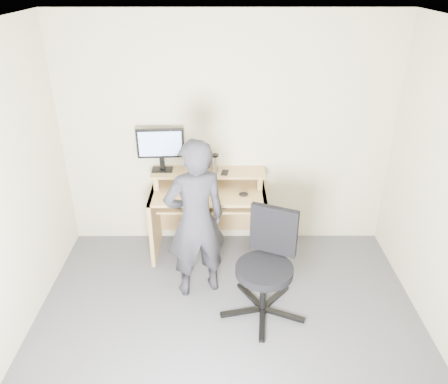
{
  "coord_description": "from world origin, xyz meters",
  "views": [
    {
      "loc": [
        -0.04,
        -2.58,
        2.85
      ],
      "look_at": [
        -0.03,
        1.05,
        0.95
      ],
      "focal_mm": 35.0,
      "sensor_mm": 36.0,
      "label": 1
    }
  ],
  "objects_px": {
    "desk": "(209,205)",
    "office_chair": "(267,261)",
    "person": "(196,220)",
    "monitor": "(161,146)"
  },
  "relations": [
    {
      "from": "desk",
      "to": "office_chair",
      "type": "bearing_deg",
      "value": -60.9
    },
    {
      "from": "person",
      "to": "office_chair",
      "type": "bearing_deg",
      "value": 137.82
    },
    {
      "from": "desk",
      "to": "monitor",
      "type": "relative_size",
      "value": 2.46
    },
    {
      "from": "person",
      "to": "monitor",
      "type": "bearing_deg",
      "value": -84.54
    },
    {
      "from": "desk",
      "to": "office_chair",
      "type": "height_order",
      "value": "office_chair"
    },
    {
      "from": "desk",
      "to": "person",
      "type": "relative_size",
      "value": 0.76
    },
    {
      "from": "office_chair",
      "to": "person",
      "type": "height_order",
      "value": "person"
    },
    {
      "from": "monitor",
      "to": "office_chair",
      "type": "relative_size",
      "value": 0.51
    },
    {
      "from": "monitor",
      "to": "person",
      "type": "bearing_deg",
      "value": -67.7
    },
    {
      "from": "desk",
      "to": "person",
      "type": "bearing_deg",
      "value": -97.28
    }
  ]
}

